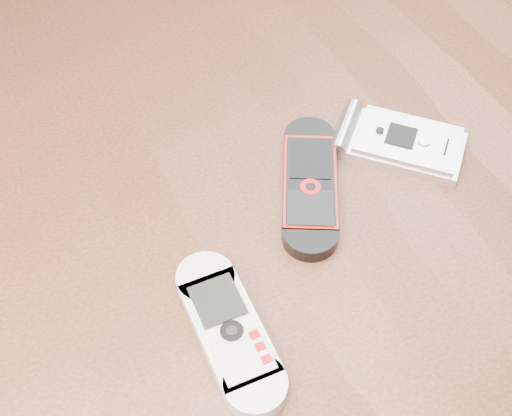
# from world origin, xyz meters

# --- Properties ---
(table) EXTENTS (1.20, 0.80, 0.75)m
(table) POSITION_xyz_m (0.00, 0.00, 0.64)
(table) COLOR black
(table) RESTS_ON ground
(nokia_white) EXTENTS (0.05, 0.14, 0.02)m
(nokia_white) POSITION_xyz_m (-0.06, -0.09, 0.76)
(nokia_white) COLOR silver
(nokia_white) RESTS_ON table
(nokia_black_red) EXTENTS (0.11, 0.16, 0.02)m
(nokia_black_red) POSITION_xyz_m (0.06, 0.01, 0.76)
(nokia_black_red) COLOR black
(nokia_black_red) RESTS_ON table
(motorola_razr) EXTENTS (0.13, 0.13, 0.02)m
(motorola_razr) POSITION_xyz_m (0.16, 0.01, 0.76)
(motorola_razr) COLOR silver
(motorola_razr) RESTS_ON table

